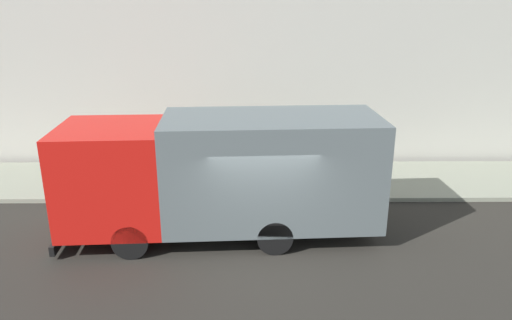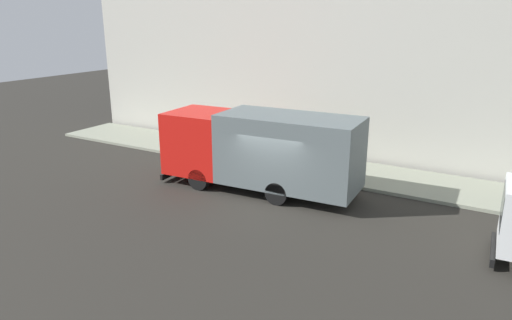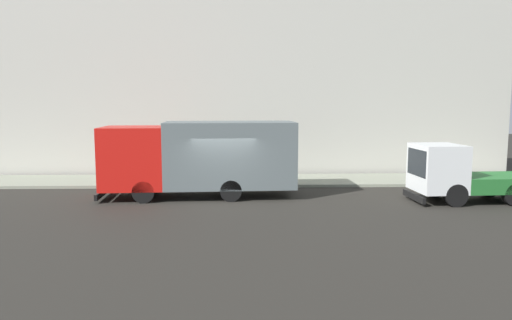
# 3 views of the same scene
# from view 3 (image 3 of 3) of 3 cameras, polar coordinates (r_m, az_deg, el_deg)

# --- Properties ---
(ground) EXTENTS (80.00, 80.00, 0.00)m
(ground) POSITION_cam_3_polar(r_m,az_deg,el_deg) (18.63, -3.85, -5.04)
(ground) COLOR #272521
(sidewalk) EXTENTS (3.36, 30.00, 0.13)m
(sidewalk) POSITION_cam_3_polar(r_m,az_deg,el_deg) (23.22, -3.42, -2.49)
(sidewalk) COLOR gray
(sidewalk) RESTS_ON ground
(building_facade) EXTENTS (0.50, 30.00, 9.31)m
(building_facade) POSITION_cam_3_polar(r_m,az_deg,el_deg) (25.10, -3.34, 8.73)
(building_facade) COLOR #B9B6AA
(building_facade) RESTS_ON ground
(large_utility_truck) EXTENTS (2.83, 7.99, 3.09)m
(large_utility_truck) POSITION_cam_3_polar(r_m,az_deg,el_deg) (19.46, -6.74, 0.52)
(large_utility_truck) COLOR red
(large_utility_truck) RESTS_ON ground
(small_flatbed_truck) EXTENTS (2.25, 5.46, 2.26)m
(small_flatbed_truck) POSITION_cam_3_polar(r_m,az_deg,el_deg) (20.15, 23.84, -1.70)
(small_flatbed_truck) COLOR white
(small_flatbed_truck) RESTS_ON ground
(pedestrian_walking) EXTENTS (0.51, 0.51, 1.77)m
(pedestrian_walking) POSITION_cam_3_polar(r_m,az_deg,el_deg) (22.36, -9.33, -0.34)
(pedestrian_walking) COLOR black
(pedestrian_walking) RESTS_ON sidewalk
(traffic_cone_orange) EXTENTS (0.49, 0.49, 0.70)m
(traffic_cone_orange) POSITION_cam_3_polar(r_m,az_deg,el_deg) (22.54, -14.03, -1.90)
(traffic_cone_orange) COLOR orange
(traffic_cone_orange) RESTS_ON sidewalk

